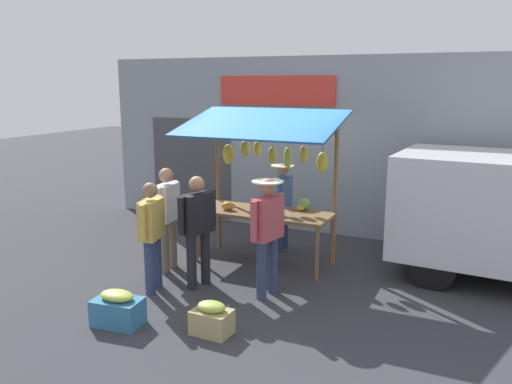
{
  "coord_description": "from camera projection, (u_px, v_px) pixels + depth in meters",
  "views": [
    {
      "loc": [
        -3.32,
        7.44,
        2.93
      ],
      "look_at": [
        0.0,
        0.3,
        1.25
      ],
      "focal_mm": 36.54,
      "sensor_mm": 36.0,
      "label": 1
    }
  ],
  "objects": [
    {
      "name": "ground_plane",
      "position": [
        264.0,
        263.0,
        8.57
      ],
      "size": [
        40.0,
        40.0,
        0.0
      ],
      "primitive_type": "plane",
      "color": "#38383D"
    },
    {
      "name": "produce_crate_side",
      "position": [
        212.0,
        319.0,
        6.13
      ],
      "size": [
        0.47,
        0.33,
        0.4
      ],
      "color": "tan",
      "rests_on": "ground"
    },
    {
      "name": "produce_crate_near",
      "position": [
        118.0,
        309.0,
        6.35
      ],
      "size": [
        0.63,
        0.44,
        0.44
      ],
      "color": "teal",
      "rests_on": "ground"
    },
    {
      "name": "market_stall",
      "position": [
        266.0,
        170.0,
        8.3
      ],
      "size": [
        2.5,
        1.46,
        2.5
      ],
      "color": "brown",
      "rests_on": "ground"
    },
    {
      "name": "shopper_with_shopping_bag",
      "position": [
        167.0,
        212.0,
        8.07
      ],
      "size": [
        0.28,
        0.69,
        1.63
      ],
      "rotation": [
        0.0,
        0.0,
        -1.43
      ],
      "color": "#726656",
      "rests_on": "ground"
    },
    {
      "name": "street_backdrop",
      "position": [
        307.0,
        145.0,
        10.19
      ],
      "size": [
        9.0,
        0.3,
        3.4
      ],
      "color": "#8C939E",
      "rests_on": "ground"
    },
    {
      "name": "shopper_with_ponytail",
      "position": [
        198.0,
        224.0,
        7.42
      ],
      "size": [
        0.35,
        0.67,
        1.63
      ],
      "rotation": [
        0.0,
        0.0,
        -1.86
      ],
      "color": "#232328",
      "rests_on": "ground"
    },
    {
      "name": "shopper_in_grey_tee",
      "position": [
        267.0,
        227.0,
        7.06
      ],
      "size": [
        0.43,
        0.7,
        1.66
      ],
      "rotation": [
        0.0,
        0.0,
        -1.77
      ],
      "color": "navy",
      "rests_on": "ground"
    },
    {
      "name": "shopper_in_striped_shirt",
      "position": [
        152.0,
        230.0,
        7.26
      ],
      "size": [
        0.32,
        0.66,
        1.57
      ],
      "rotation": [
        0.0,
        0.0,
        -1.34
      ],
      "color": "navy",
      "rests_on": "ground"
    },
    {
      "name": "vendor_with_sunhat",
      "position": [
        282.0,
        200.0,
        9.04
      ],
      "size": [
        0.4,
        0.67,
        1.55
      ],
      "rotation": [
        0.0,
        0.0,
        1.6
      ],
      "color": "navy",
      "rests_on": "ground"
    }
  ]
}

